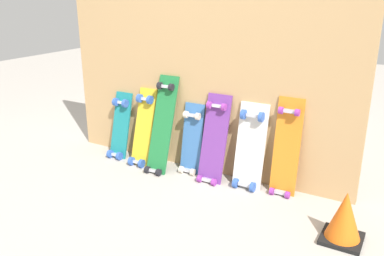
{
  "coord_description": "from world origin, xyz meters",
  "views": [
    {
      "loc": [
        1.45,
        -2.61,
        1.38
      ],
      "look_at": [
        0.0,
        -0.07,
        0.38
      ],
      "focal_mm": 38.1,
      "sensor_mm": 36.0,
      "label": 1
    }
  ],
  "objects_px": {
    "skateboard_orange": "(286,152)",
    "traffic_cone": "(344,217)",
    "skateboard_yellow": "(143,131)",
    "skateboard_purple": "(214,143)",
    "skateboard_blue": "(192,143)",
    "skateboard_green": "(162,129)",
    "skateboard_teal": "(120,129)",
    "skateboard_white": "(250,150)"
  },
  "relations": [
    {
      "from": "skateboard_orange",
      "to": "traffic_cone",
      "type": "height_order",
      "value": "skateboard_orange"
    },
    {
      "from": "skateboard_yellow",
      "to": "traffic_cone",
      "type": "relative_size",
      "value": 2.2
    },
    {
      "from": "skateboard_yellow",
      "to": "skateboard_purple",
      "type": "distance_m",
      "value": 0.65
    },
    {
      "from": "skateboard_blue",
      "to": "skateboard_yellow",
      "type": "bearing_deg",
      "value": -173.96
    },
    {
      "from": "skateboard_blue",
      "to": "skateboard_purple",
      "type": "relative_size",
      "value": 0.85
    },
    {
      "from": "skateboard_yellow",
      "to": "skateboard_green",
      "type": "relative_size",
      "value": 0.83
    },
    {
      "from": "skateboard_teal",
      "to": "skateboard_green",
      "type": "height_order",
      "value": "skateboard_green"
    },
    {
      "from": "skateboard_blue",
      "to": "skateboard_teal",
      "type": "bearing_deg",
      "value": -177.64
    },
    {
      "from": "skateboard_yellow",
      "to": "skateboard_blue",
      "type": "bearing_deg",
      "value": 6.04
    },
    {
      "from": "skateboard_yellow",
      "to": "traffic_cone",
      "type": "xyz_separation_m",
      "value": [
        1.67,
        -0.35,
        -0.13
      ]
    },
    {
      "from": "skateboard_orange",
      "to": "traffic_cone",
      "type": "relative_size",
      "value": 2.46
    },
    {
      "from": "skateboard_yellow",
      "to": "skateboard_green",
      "type": "distance_m",
      "value": 0.22
    },
    {
      "from": "skateboard_teal",
      "to": "skateboard_green",
      "type": "xyz_separation_m",
      "value": [
        0.46,
        -0.04,
        0.09
      ]
    },
    {
      "from": "skateboard_yellow",
      "to": "skateboard_blue",
      "type": "distance_m",
      "value": 0.44
    },
    {
      "from": "skateboard_teal",
      "to": "traffic_cone",
      "type": "distance_m",
      "value": 1.97
    },
    {
      "from": "skateboard_yellow",
      "to": "skateboard_orange",
      "type": "distance_m",
      "value": 1.19
    },
    {
      "from": "skateboard_yellow",
      "to": "skateboard_blue",
      "type": "relative_size",
      "value": 1.1
    },
    {
      "from": "skateboard_orange",
      "to": "skateboard_blue",
      "type": "bearing_deg",
      "value": -179.27
    },
    {
      "from": "skateboard_white",
      "to": "traffic_cone",
      "type": "bearing_deg",
      "value": -27.51
    },
    {
      "from": "skateboard_yellow",
      "to": "skateboard_white",
      "type": "distance_m",
      "value": 0.93
    },
    {
      "from": "skateboard_green",
      "to": "skateboard_orange",
      "type": "xyz_separation_m",
      "value": [
        0.98,
        0.08,
        -0.03
      ]
    },
    {
      "from": "skateboard_blue",
      "to": "skateboard_white",
      "type": "height_order",
      "value": "skateboard_white"
    },
    {
      "from": "skateboard_white",
      "to": "skateboard_orange",
      "type": "xyz_separation_m",
      "value": [
        0.26,
        0.02,
        0.03
      ]
    },
    {
      "from": "skateboard_yellow",
      "to": "skateboard_blue",
      "type": "xyz_separation_m",
      "value": [
        0.44,
        0.05,
        -0.04
      ]
    },
    {
      "from": "skateboard_blue",
      "to": "skateboard_orange",
      "type": "relative_size",
      "value": 0.81
    },
    {
      "from": "traffic_cone",
      "to": "skateboard_yellow",
      "type": "bearing_deg",
      "value": 168.1
    },
    {
      "from": "skateboard_green",
      "to": "skateboard_white",
      "type": "relative_size",
      "value": 1.2
    },
    {
      "from": "traffic_cone",
      "to": "skateboard_green",
      "type": "bearing_deg",
      "value": 167.49
    },
    {
      "from": "skateboard_teal",
      "to": "skateboard_white",
      "type": "height_order",
      "value": "skateboard_white"
    },
    {
      "from": "skateboard_green",
      "to": "skateboard_blue",
      "type": "height_order",
      "value": "skateboard_green"
    },
    {
      "from": "skateboard_green",
      "to": "skateboard_teal",
      "type": "bearing_deg",
      "value": 174.52
    },
    {
      "from": "skateboard_orange",
      "to": "skateboard_white",
      "type": "bearing_deg",
      "value": -175.26
    },
    {
      "from": "skateboard_white",
      "to": "traffic_cone",
      "type": "xyz_separation_m",
      "value": [
        0.74,
        -0.39,
        -0.13
      ]
    },
    {
      "from": "skateboard_purple",
      "to": "traffic_cone",
      "type": "distance_m",
      "value": 1.09
    },
    {
      "from": "skateboard_teal",
      "to": "skateboard_green",
      "type": "bearing_deg",
      "value": -5.48
    },
    {
      "from": "skateboard_blue",
      "to": "skateboard_white",
      "type": "xyz_separation_m",
      "value": [
        0.49,
        -0.01,
        0.04
      ]
    },
    {
      "from": "skateboard_purple",
      "to": "skateboard_orange",
      "type": "bearing_deg",
      "value": 5.01
    },
    {
      "from": "skateboard_teal",
      "to": "skateboard_purple",
      "type": "bearing_deg",
      "value": -0.57
    },
    {
      "from": "skateboard_orange",
      "to": "traffic_cone",
      "type": "bearing_deg",
      "value": -40.16
    },
    {
      "from": "skateboard_blue",
      "to": "skateboard_purple",
      "type": "distance_m",
      "value": 0.22
    },
    {
      "from": "skateboard_blue",
      "to": "traffic_cone",
      "type": "height_order",
      "value": "skateboard_blue"
    },
    {
      "from": "skateboard_green",
      "to": "traffic_cone",
      "type": "height_order",
      "value": "skateboard_green"
    }
  ]
}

